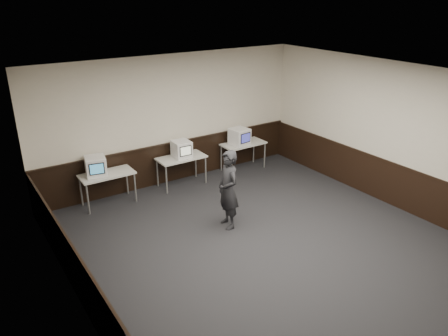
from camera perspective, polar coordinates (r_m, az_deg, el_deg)
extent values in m
plane|color=black|center=(8.49, 6.43, -10.58)|extent=(8.00, 8.00, 0.00)
plane|color=white|center=(7.27, 7.52, 11.12)|extent=(8.00, 8.00, 0.00)
plane|color=beige|center=(10.90, -6.79, 6.25)|extent=(7.00, 0.00, 7.00)
plane|color=beige|center=(6.27, -18.58, -7.47)|extent=(0.00, 8.00, 8.00)
plane|color=beige|center=(10.25, 22.10, 3.69)|extent=(0.00, 8.00, 8.00)
cube|color=black|center=(11.24, -6.49, 0.83)|extent=(6.98, 0.04, 1.00)
cube|color=black|center=(6.86, -17.27, -15.44)|extent=(0.04, 7.98, 1.00)
cube|color=black|center=(10.61, 21.19, -1.96)|extent=(0.04, 7.98, 1.00)
cube|color=black|center=(11.04, -6.56, 3.31)|extent=(6.98, 0.06, 0.04)
cube|color=silver|center=(10.16, -15.07, -0.81)|extent=(1.20, 0.60, 0.04)
cylinder|color=#999999|center=(9.96, -17.35, -3.95)|extent=(0.04, 0.04, 0.71)
cylinder|color=#999999|center=(10.26, -11.51, -2.54)|extent=(0.04, 0.04, 0.71)
cylinder|color=#999999|center=(10.40, -18.17, -2.91)|extent=(0.04, 0.04, 0.71)
cylinder|color=#999999|center=(10.69, -12.56, -1.59)|extent=(0.04, 0.04, 0.71)
cube|color=silver|center=(10.84, -5.61, 1.35)|extent=(1.20, 0.60, 0.04)
cylinder|color=#999999|center=(10.55, -7.52, -1.55)|extent=(0.04, 0.04, 0.71)
cylinder|color=#999999|center=(11.03, -2.41, -0.28)|extent=(0.04, 0.04, 0.71)
cylinder|color=#999999|center=(10.96, -8.69, -0.67)|extent=(0.04, 0.04, 0.71)
cylinder|color=#999999|center=(11.43, -3.72, 0.52)|extent=(0.04, 0.04, 0.71)
cube|color=silver|center=(11.79, 2.54, 3.19)|extent=(1.20, 0.60, 0.04)
cylinder|color=#999999|center=(11.43, 1.02, 0.57)|extent=(0.04, 0.04, 0.71)
cylinder|color=#999999|center=(12.05, 5.33, 1.64)|extent=(0.04, 0.04, 0.71)
cylinder|color=#999999|center=(11.82, -0.36, 1.32)|extent=(0.04, 0.04, 0.71)
cylinder|color=#999999|center=(12.41, 3.89, 2.33)|extent=(0.04, 0.04, 0.71)
cube|color=white|center=(10.05, -16.42, 0.25)|extent=(0.52, 0.54, 0.44)
cube|color=black|center=(9.82, -16.28, -0.11)|extent=(0.32, 0.09, 0.26)
cube|color=teal|center=(9.81, -16.27, -0.13)|extent=(0.28, 0.06, 0.22)
cube|color=white|center=(10.75, -5.56, 2.48)|extent=(0.43, 0.45, 0.42)
cube|color=black|center=(10.56, -5.03, 2.24)|extent=(0.31, 0.03, 0.25)
cube|color=beige|center=(10.55, -5.01, 2.22)|extent=(0.27, 0.01, 0.21)
cube|color=white|center=(11.58, 2.03, 4.12)|extent=(0.50, 0.52, 0.45)
cube|color=black|center=(11.41, 2.83, 3.94)|extent=(0.34, 0.06, 0.27)
cube|color=#323596|center=(11.40, 2.87, 3.93)|extent=(0.29, 0.04, 0.22)
imported|color=black|center=(8.84, 0.56, -2.85)|extent=(0.48, 0.66, 1.66)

